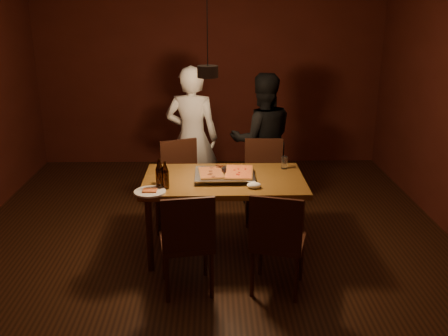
{
  "coord_description": "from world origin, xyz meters",
  "views": [
    {
      "loc": [
        0.04,
        -4.31,
        2.3
      ],
      "look_at": [
        0.14,
        0.09,
        0.85
      ],
      "focal_mm": 40.0,
      "sensor_mm": 36.0,
      "label": 1
    }
  ],
  "objects_px": {
    "beer_bottle_b": "(165,175)",
    "plate_slice": "(150,192)",
    "chair_near_right": "(277,235)",
    "diner_dark": "(262,140)",
    "chair_near_left": "(187,235)",
    "diner_white": "(192,138)",
    "beer_bottle_a": "(160,174)",
    "pizza_tray": "(225,176)",
    "dining_table": "(224,186)",
    "chair_far_right": "(264,173)",
    "chair_far_left": "(182,174)",
    "pendant_lamp": "(208,70)"
  },
  "relations": [
    {
      "from": "chair_far_right",
      "to": "beer_bottle_b",
      "type": "height_order",
      "value": "beer_bottle_b"
    },
    {
      "from": "diner_white",
      "to": "chair_far_right",
      "type": "bearing_deg",
      "value": 160.24
    },
    {
      "from": "chair_near_right",
      "to": "pizza_tray",
      "type": "xyz_separation_m",
      "value": [
        -0.4,
        0.77,
        0.24
      ]
    },
    {
      "from": "chair_far_left",
      "to": "pizza_tray",
      "type": "height_order",
      "value": "chair_far_left"
    },
    {
      "from": "diner_white",
      "to": "diner_dark",
      "type": "distance_m",
      "value": 0.82
    },
    {
      "from": "chair_near_right",
      "to": "pendant_lamp",
      "type": "bearing_deg",
      "value": 145.05
    },
    {
      "from": "pendant_lamp",
      "to": "chair_near_left",
      "type": "bearing_deg",
      "value": -104.22
    },
    {
      "from": "chair_near_right",
      "to": "beer_bottle_b",
      "type": "distance_m",
      "value": 1.11
    },
    {
      "from": "chair_near_left",
      "to": "plate_slice",
      "type": "height_order",
      "value": "chair_near_left"
    },
    {
      "from": "chair_near_left",
      "to": "diner_white",
      "type": "height_order",
      "value": "diner_white"
    },
    {
      "from": "beer_bottle_b",
      "to": "plate_slice",
      "type": "distance_m",
      "value": 0.2
    },
    {
      "from": "diner_white",
      "to": "diner_dark",
      "type": "xyz_separation_m",
      "value": [
        0.82,
        0.04,
        -0.04
      ]
    },
    {
      "from": "chair_far_left",
      "to": "diner_dark",
      "type": "xyz_separation_m",
      "value": [
        0.91,
        0.47,
        0.25
      ]
    },
    {
      "from": "diner_white",
      "to": "chair_far_left",
      "type": "bearing_deg",
      "value": 85.34
    },
    {
      "from": "beer_bottle_b",
      "to": "plate_slice",
      "type": "xyz_separation_m",
      "value": [
        -0.13,
        -0.1,
        -0.11
      ]
    },
    {
      "from": "dining_table",
      "to": "plate_slice",
      "type": "relative_size",
      "value": 5.44
    },
    {
      "from": "beer_bottle_a",
      "to": "diner_dark",
      "type": "bearing_deg",
      "value": 54.92
    },
    {
      "from": "beer_bottle_a",
      "to": "plate_slice",
      "type": "distance_m",
      "value": 0.18
    },
    {
      "from": "chair_near_left",
      "to": "plate_slice",
      "type": "xyz_separation_m",
      "value": [
        -0.34,
        0.4,
        0.22
      ]
    },
    {
      "from": "chair_far_right",
      "to": "chair_near_left",
      "type": "bearing_deg",
      "value": 66.24
    },
    {
      "from": "beer_bottle_a",
      "to": "pizza_tray",
      "type": "bearing_deg",
      "value": 24.58
    },
    {
      "from": "chair_near_right",
      "to": "plate_slice",
      "type": "xyz_separation_m",
      "value": [
        -1.06,
        0.41,
        0.22
      ]
    },
    {
      "from": "dining_table",
      "to": "chair_far_right",
      "type": "bearing_deg",
      "value": 59.59
    },
    {
      "from": "diner_dark",
      "to": "chair_near_left",
      "type": "bearing_deg",
      "value": 62.45
    },
    {
      "from": "chair_near_right",
      "to": "diner_white",
      "type": "bearing_deg",
      "value": 126.96
    },
    {
      "from": "pizza_tray",
      "to": "chair_near_left",
      "type": "bearing_deg",
      "value": -113.91
    },
    {
      "from": "diner_white",
      "to": "beer_bottle_a",
      "type": "bearing_deg",
      "value": 88.88
    },
    {
      "from": "beer_bottle_a",
      "to": "diner_dark",
      "type": "distance_m",
      "value": 1.82
    },
    {
      "from": "chair_far_right",
      "to": "beer_bottle_a",
      "type": "distance_m",
      "value": 1.5
    },
    {
      "from": "beer_bottle_b",
      "to": "chair_near_left",
      "type": "bearing_deg",
      "value": -67.28
    },
    {
      "from": "chair_near_right",
      "to": "diner_dark",
      "type": "height_order",
      "value": "diner_dark"
    },
    {
      "from": "diner_white",
      "to": "plate_slice",
      "type": "bearing_deg",
      "value": 86.65
    },
    {
      "from": "dining_table",
      "to": "beer_bottle_a",
      "type": "bearing_deg",
      "value": -155.49
    },
    {
      "from": "plate_slice",
      "to": "pendant_lamp",
      "type": "relative_size",
      "value": 0.25
    },
    {
      "from": "pizza_tray",
      "to": "beer_bottle_b",
      "type": "height_order",
      "value": "beer_bottle_b"
    },
    {
      "from": "chair_far_right",
      "to": "diner_white",
      "type": "relative_size",
      "value": 0.29
    },
    {
      "from": "chair_far_right",
      "to": "pizza_tray",
      "type": "relative_size",
      "value": 0.88
    },
    {
      "from": "chair_near_right",
      "to": "pizza_tray",
      "type": "relative_size",
      "value": 0.94
    },
    {
      "from": "chair_far_left",
      "to": "chair_far_right",
      "type": "relative_size",
      "value": 1.13
    },
    {
      "from": "chair_far_right",
      "to": "chair_near_right",
      "type": "xyz_separation_m",
      "value": [
        -0.05,
        -1.55,
        0.0
      ]
    },
    {
      "from": "chair_far_left",
      "to": "pizza_tray",
      "type": "bearing_deg",
      "value": 98.16
    },
    {
      "from": "beer_bottle_b",
      "to": "diner_white",
      "type": "distance_m",
      "value": 1.47
    },
    {
      "from": "dining_table",
      "to": "chair_far_left",
      "type": "relative_size",
      "value": 2.73
    },
    {
      "from": "chair_far_left",
      "to": "beer_bottle_a",
      "type": "height_order",
      "value": "beer_bottle_a"
    },
    {
      "from": "chair_near_left",
      "to": "pizza_tray",
      "type": "xyz_separation_m",
      "value": [
        0.32,
        0.77,
        0.24
      ]
    },
    {
      "from": "chair_near_right",
      "to": "beer_bottle_a",
      "type": "distance_m",
      "value": 1.16
    },
    {
      "from": "beer_bottle_a",
      "to": "pendant_lamp",
      "type": "distance_m",
      "value": 0.99
    },
    {
      "from": "dining_table",
      "to": "chair_near_left",
      "type": "height_order",
      "value": "chair_near_left"
    },
    {
      "from": "dining_table",
      "to": "diner_dark",
      "type": "height_order",
      "value": "diner_dark"
    },
    {
      "from": "beer_bottle_a",
      "to": "pendant_lamp",
      "type": "height_order",
      "value": "pendant_lamp"
    }
  ]
}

